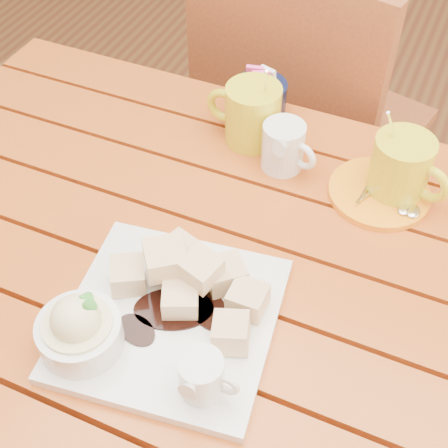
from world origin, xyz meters
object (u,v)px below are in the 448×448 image
at_px(table, 217,303).
at_px(dessert_plate, 151,316).
at_px(chair_far, 301,123).
at_px(coffee_mug_right, 402,168).
at_px(orange_saucer, 380,193).
at_px(coffee_mug_left, 251,113).

distance_m(table, dessert_plate, 0.20).
distance_m(table, chair_far, 0.63).
height_order(coffee_mug_right, chair_far, chair_far).
relative_size(table, orange_saucer, 7.43).
height_order(table, coffee_mug_right, coffee_mug_right).
bearing_deg(dessert_plate, coffee_mug_right, 58.85).
height_order(coffee_mug_left, coffee_mug_right, coffee_mug_left).
bearing_deg(coffee_mug_left, orange_saucer, -9.15).
height_order(table, chair_far, chair_far).
xyz_separation_m(coffee_mug_left, orange_saucer, (0.24, -0.05, -0.05)).
bearing_deg(dessert_plate, coffee_mug_left, 94.28).
height_order(dessert_plate, orange_saucer, dessert_plate).
height_order(orange_saucer, chair_far, chair_far).
distance_m(coffee_mug_right, chair_far, 0.54).
distance_m(dessert_plate, chair_far, 0.80).
bearing_deg(chair_far, table, 108.61).
height_order(table, dessert_plate, dessert_plate).
bearing_deg(table, dessert_plate, -100.79).
xyz_separation_m(dessert_plate, coffee_mug_left, (-0.03, 0.42, 0.02)).
xyz_separation_m(coffee_mug_right, orange_saucer, (-0.02, -0.02, -0.05)).
distance_m(dessert_plate, coffee_mug_right, 0.45).
distance_m(dessert_plate, coffee_mug_left, 0.42).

